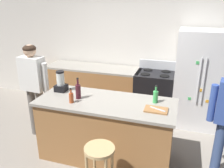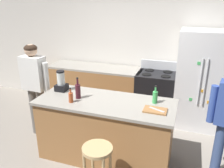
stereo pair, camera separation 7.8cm
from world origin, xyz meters
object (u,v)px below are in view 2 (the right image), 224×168
Objects in this scene: blender_appliance at (61,82)px; stove_range at (156,95)px; bar_stool at (98,159)px; bottle_wine at (78,91)px; cutting_board at (155,110)px; kitchen_island at (105,130)px; bottle_soda at (155,97)px; bottle_cooking_sauce at (71,97)px; refrigerator at (202,80)px; chef_knife at (157,110)px; person_by_island_left at (35,82)px.

stove_range is at bearing 46.73° from blender_appliance.
bar_stool is 2.23× the size of bottle_wine.
blender_appliance is 1.08× the size of cutting_board.
stove_range is 3.75× the size of cutting_board.
bar_stool is 1.42m from blender_appliance.
bottle_soda is at bearing 13.36° from kitchen_island.
cutting_board is at bearing 50.56° from bar_stool.
bottle_wine reaches higher than bottle_cooking_sauce.
kitchen_island reaches higher than bar_stool.
bottle_soda is (0.17, -1.36, 0.56)m from stove_range.
bar_stool is 1.15m from bottle_soda.
chef_knife is (-0.58, -1.58, 0.06)m from refrigerator.
bottle_cooking_sauce reaches higher than bar_stool.
cutting_board is (0.72, -0.08, 0.48)m from kitchen_island.
bottle_cooking_sauce is 0.98× the size of chef_knife.
bar_stool is (0.18, -0.74, 0.07)m from kitchen_island.
kitchen_island is 1.21× the size of person_by_island_left.
bottle_wine is (-1.08, -0.20, 0.02)m from bottle_soda.
bottle_wine is 1.05× the size of cutting_board.
stove_range is 1.90m from bottle_wine.
blender_appliance is at bearing -147.34° from refrigerator.
blender_appliance is 0.49m from bottle_cooking_sauce.
bar_stool is at bearing -41.73° from bottle_cooking_sauce.
bar_stool is at bearing -98.28° from stove_range.
cutting_board is (-0.60, -1.58, 0.05)m from refrigerator.
person_by_island_left is 6.37× the size of bottle_soda.
blender_appliance reaches higher than bottle_wine.
person_by_island_left is at bearing 147.43° from bar_stool.
person_by_island_left reaches higher than bottle_soda.
kitchen_island is 2.81× the size of bar_stool.
cutting_board is at bearing -79.52° from bottle_soda.
kitchen_island is 1.00m from blender_appliance.
bar_stool is at bearing -76.49° from kitchen_island.
kitchen_island is 6.60× the size of cutting_board.
refrigerator is (1.32, 1.50, 0.43)m from kitchen_island.
kitchen_island is 1.10× the size of refrigerator.
cutting_board is at bearing -8.68° from blender_appliance.
refrigerator is at bearing 32.66° from blender_appliance.
kitchen_island is 0.90m from bottle_soda.
refrigerator reaches higher than cutting_board.
stove_range is 3.47× the size of blender_appliance.
bottle_wine is at bearing -174.76° from kitchen_island.
refrigerator reaches higher than chef_knife.
bottle_soda is at bearing 0.52° from blender_appliance.
bottle_wine is (-0.40, -0.04, 0.59)m from kitchen_island.
blender_appliance reaches higher than kitchen_island.
stove_range is 1.98m from blender_appliance.
refrigerator is at bearing 48.60° from kitchen_island.
bottle_cooking_sauce is (0.92, -0.43, 0.04)m from person_by_island_left.
refrigerator reaches higher than blender_appliance.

